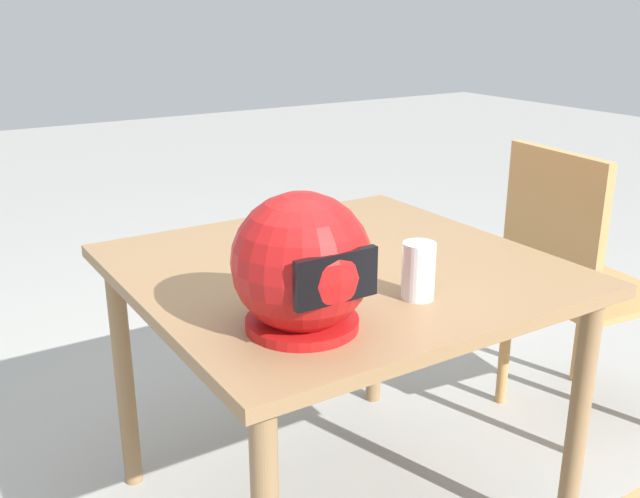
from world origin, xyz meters
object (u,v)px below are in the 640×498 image
pizza (304,241)px  motorcycle_helmet (302,265)px  chair_side (570,276)px  dining_table (338,297)px  drinking_glass (418,271)px

pizza → motorcycle_helmet: (0.24, 0.39, 0.10)m
chair_side → motorcycle_helmet: bearing=12.6°
chair_side → dining_table: bearing=-1.2°
drinking_glass → dining_table: bearing=-84.7°
dining_table → drinking_glass: bearing=95.3°
dining_table → pizza: bearing=-82.3°
dining_table → chair_side: size_ratio=1.07×
pizza → drinking_glass: bearing=96.1°
motorcycle_helmet → drinking_glass: bearing=179.4°
motorcycle_helmet → drinking_glass: motorcycle_helmet is taller
drinking_glass → chair_side: (-0.82, -0.25, -0.26)m
pizza → chair_side: (-0.86, 0.15, -0.22)m
pizza → drinking_glass: drinking_glass is taller
pizza → chair_side: 0.90m
motorcycle_helmet → chair_side: motorcycle_helmet is taller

